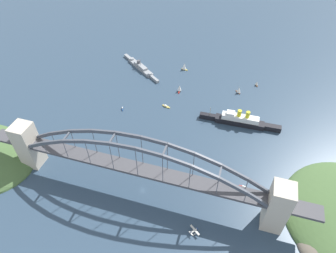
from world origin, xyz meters
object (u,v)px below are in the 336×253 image
(naval_cruiser, at_px, (140,67))
(channel_marker_buoy, at_px, (209,179))
(seaplane_taxiing_near_bridge, at_px, (194,231))
(small_boat_1, at_px, (184,66))
(harbor_arch_bridge, at_px, (141,171))
(small_boat_2, at_px, (123,109))
(small_boat_6, at_px, (244,188))
(small_boat_4, at_px, (239,90))
(small_boat_5, at_px, (166,106))
(small_boat_0, at_px, (179,88))
(ocean_liner, at_px, (240,120))
(small_boat_3, at_px, (257,83))

(naval_cruiser, xyz_separation_m, channel_marker_buoy, (130.89, -163.60, -1.70))
(seaplane_taxiing_near_bridge, xyz_separation_m, small_boat_1, (-69.70, 234.35, 3.17))
(harbor_arch_bridge, bearing_deg, small_boat_2, 122.10)
(small_boat_6, bearing_deg, harbor_arch_bridge, -161.96)
(naval_cruiser, distance_m, seaplane_taxiing_near_bridge, 254.19)
(seaplane_taxiing_near_bridge, xyz_separation_m, small_boat_4, (10.98, 201.30, 2.53))
(naval_cruiser, distance_m, small_boat_4, 141.57)
(small_boat_2, bearing_deg, small_boat_5, 21.91)
(small_boat_0, bearing_deg, small_boat_4, 14.19)
(small_boat_4, bearing_deg, small_boat_1, 157.72)
(ocean_liner, relative_size, channel_marker_buoy, 33.05)
(ocean_liner, height_order, small_boat_4, ocean_liner)
(seaplane_taxiing_near_bridge, relative_size, channel_marker_buoy, 3.48)
(ocean_liner, xyz_separation_m, small_boat_1, (-89.06, 92.04, -0.25))
(harbor_arch_bridge, distance_m, ocean_liner, 138.99)
(small_boat_5, distance_m, channel_marker_buoy, 116.52)
(naval_cruiser, bearing_deg, harbor_arch_bridge, -68.68)
(small_boat_3, height_order, small_boat_5, small_boat_3)
(channel_marker_buoy, bearing_deg, small_boat_1, 111.64)
(harbor_arch_bridge, relative_size, small_boat_4, 28.45)
(naval_cruiser, height_order, small_boat_2, naval_cruiser)
(seaplane_taxiing_near_bridge, height_order, small_boat_4, small_boat_4)
(small_boat_3, bearing_deg, naval_cruiser, -177.82)
(small_boat_2, height_order, small_boat_5, small_boat_2)
(small_boat_0, bearing_deg, small_boat_2, -135.57)
(naval_cruiser, xyz_separation_m, small_boat_6, (163.79, -163.11, -1.97))
(small_boat_2, bearing_deg, small_boat_4, 29.57)
(small_boat_1, bearing_deg, channel_marker_buoy, -68.36)
(seaplane_taxiing_near_bridge, height_order, small_boat_1, small_boat_1)
(harbor_arch_bridge, bearing_deg, naval_cruiser, 111.32)
(seaplane_taxiing_near_bridge, xyz_separation_m, small_boat_3, (31.69, 224.87, 0.82))
(naval_cruiser, bearing_deg, small_boat_5, -49.85)
(ocean_liner, height_order, naval_cruiser, ocean_liner)
(naval_cruiser, xyz_separation_m, small_boat_1, (59.80, 15.62, 2.59))
(small_boat_4, xyz_separation_m, channel_marker_buoy, (-9.59, -146.16, -3.65))
(seaplane_taxiing_near_bridge, relative_size, small_boat_1, 0.82)
(small_boat_0, bearing_deg, seaplane_taxiing_near_bridge, -71.17)
(small_boat_3, relative_size, small_boat_5, 0.61)
(small_boat_6, bearing_deg, small_boat_4, 99.09)
(seaplane_taxiing_near_bridge, xyz_separation_m, small_boat_5, (-69.50, 147.61, -1.43))
(small_boat_3, xyz_separation_m, small_boat_5, (-101.18, -77.26, -2.25))
(naval_cruiser, xyz_separation_m, small_boat_3, (161.19, 6.13, 0.24))
(ocean_liner, height_order, small_boat_0, ocean_liner)
(small_boat_2, distance_m, small_boat_3, 178.41)
(small_boat_0, relative_size, channel_marker_buoy, 3.80)
(seaplane_taxiing_near_bridge, distance_m, small_boat_4, 201.61)
(seaplane_taxiing_near_bridge, bearing_deg, small_boat_5, 115.21)
(small_boat_1, xyz_separation_m, small_boat_3, (101.38, -9.49, -2.35))
(small_boat_1, distance_m, small_boat_4, 87.19)
(small_boat_1, distance_m, small_boat_6, 206.83)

